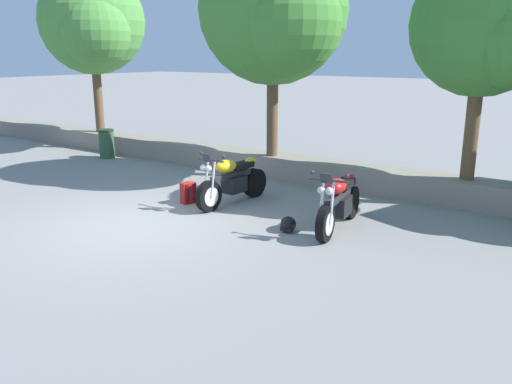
{
  "coord_description": "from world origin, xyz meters",
  "views": [
    {
      "loc": [
        7.01,
        -6.08,
        3.04
      ],
      "look_at": [
        1.86,
        1.2,
        0.65
      ],
      "focal_mm": 36.36,
      "sensor_mm": 36.0,
      "label": 1
    }
  ],
  "objects_px": {
    "motorcycle_yellow_near_left": "(232,181)",
    "rider_backpack": "(188,192)",
    "leafy_tree_mid_right": "(489,28)",
    "trash_bin": "(107,144)",
    "motorcycle_red_centre": "(338,203)",
    "leafy_tree_far_left": "(93,24)",
    "leafy_tree_mid_left": "(277,12)",
    "rider_helmet": "(288,224)"
  },
  "relations": [
    {
      "from": "motorcycle_yellow_near_left",
      "to": "rider_backpack",
      "type": "distance_m",
      "value": 0.95
    },
    {
      "from": "leafy_tree_mid_right",
      "to": "trash_bin",
      "type": "xyz_separation_m",
      "value": [
        -10.19,
        -0.91,
        -3.07
      ]
    },
    {
      "from": "rider_backpack",
      "to": "trash_bin",
      "type": "xyz_separation_m",
      "value": [
        -5.29,
        2.2,
        0.19
      ]
    },
    {
      "from": "rider_backpack",
      "to": "leafy_tree_mid_right",
      "type": "height_order",
      "value": "leafy_tree_mid_right"
    },
    {
      "from": "motorcycle_red_centre",
      "to": "leafy_tree_far_left",
      "type": "height_order",
      "value": "leafy_tree_far_left"
    },
    {
      "from": "motorcycle_yellow_near_left",
      "to": "leafy_tree_mid_right",
      "type": "relative_size",
      "value": 0.47
    },
    {
      "from": "motorcycle_red_centre",
      "to": "rider_backpack",
      "type": "bearing_deg",
      "value": -174.85
    },
    {
      "from": "motorcycle_yellow_near_left",
      "to": "trash_bin",
      "type": "bearing_deg",
      "value": 164.21
    },
    {
      "from": "leafy_tree_far_left",
      "to": "trash_bin",
      "type": "distance_m",
      "value": 3.85
    },
    {
      "from": "motorcycle_yellow_near_left",
      "to": "trash_bin",
      "type": "height_order",
      "value": "motorcycle_yellow_near_left"
    },
    {
      "from": "motorcycle_red_centre",
      "to": "leafy_tree_mid_left",
      "type": "bearing_deg",
      "value": 139.48
    },
    {
      "from": "rider_backpack",
      "to": "leafy_tree_far_left",
      "type": "bearing_deg",
      "value": 155.0
    },
    {
      "from": "motorcycle_red_centre",
      "to": "leafy_tree_far_left",
      "type": "relative_size",
      "value": 0.41
    },
    {
      "from": "leafy_tree_mid_left",
      "to": "trash_bin",
      "type": "distance_m",
      "value": 6.63
    },
    {
      "from": "leafy_tree_mid_left",
      "to": "leafy_tree_mid_right",
      "type": "relative_size",
      "value": 1.2
    },
    {
      "from": "leafy_tree_mid_right",
      "to": "leafy_tree_far_left",
      "type": "bearing_deg",
      "value": -179.94
    },
    {
      "from": "motorcycle_red_centre",
      "to": "trash_bin",
      "type": "relative_size",
      "value": 2.4
    },
    {
      "from": "leafy_tree_far_left",
      "to": "trash_bin",
      "type": "bearing_deg",
      "value": -33.47
    },
    {
      "from": "leafy_tree_mid_left",
      "to": "leafy_tree_mid_right",
      "type": "bearing_deg",
      "value": 2.61
    },
    {
      "from": "rider_backpack",
      "to": "leafy_tree_far_left",
      "type": "relative_size",
      "value": 0.09
    },
    {
      "from": "rider_helmet",
      "to": "trash_bin",
      "type": "xyz_separation_m",
      "value": [
        -7.96,
        2.54,
        0.3
      ]
    },
    {
      "from": "motorcycle_yellow_near_left",
      "to": "leafy_tree_mid_right",
      "type": "bearing_deg",
      "value": 32.54
    },
    {
      "from": "rider_backpack",
      "to": "rider_helmet",
      "type": "distance_m",
      "value": 2.7
    },
    {
      "from": "rider_backpack",
      "to": "leafy_tree_mid_left",
      "type": "distance_m",
      "value": 4.73
    },
    {
      "from": "motorcycle_yellow_near_left",
      "to": "rider_backpack",
      "type": "bearing_deg",
      "value": -148.38
    },
    {
      "from": "motorcycle_red_centre",
      "to": "leafy_tree_far_left",
      "type": "xyz_separation_m",
      "value": [
        -9.96,
        2.8,
        3.44
      ]
    },
    {
      "from": "motorcycle_yellow_near_left",
      "to": "rider_backpack",
      "type": "xyz_separation_m",
      "value": [
        -0.79,
        -0.48,
        -0.24
      ]
    },
    {
      "from": "rider_helmet",
      "to": "trash_bin",
      "type": "height_order",
      "value": "trash_bin"
    },
    {
      "from": "rider_backpack",
      "to": "leafy_tree_mid_right",
      "type": "relative_size",
      "value": 0.11
    },
    {
      "from": "rider_backpack",
      "to": "leafy_tree_mid_left",
      "type": "bearing_deg",
      "value": 84.56
    },
    {
      "from": "leafy_tree_far_left",
      "to": "rider_backpack",
      "type": "bearing_deg",
      "value": -25.0
    },
    {
      "from": "motorcycle_yellow_near_left",
      "to": "rider_helmet",
      "type": "relative_size",
      "value": 7.38
    },
    {
      "from": "motorcycle_yellow_near_left",
      "to": "leafy_tree_mid_right",
      "type": "xyz_separation_m",
      "value": [
        4.11,
        2.63,
        3.02
      ]
    },
    {
      "from": "leafy_tree_far_left",
      "to": "rider_helmet",
      "type": "bearing_deg",
      "value": -20.27
    },
    {
      "from": "leafy_tree_far_left",
      "to": "trash_bin",
      "type": "relative_size",
      "value": 5.91
    },
    {
      "from": "leafy_tree_mid_left",
      "to": "leafy_tree_mid_right",
      "type": "xyz_separation_m",
      "value": [
        4.62,
        0.21,
        -0.46
      ]
    },
    {
      "from": "rider_helmet",
      "to": "leafy_tree_mid_left",
      "type": "distance_m",
      "value": 5.56
    },
    {
      "from": "rider_helmet",
      "to": "trash_bin",
      "type": "distance_m",
      "value": 8.36
    },
    {
      "from": "leafy_tree_mid_left",
      "to": "leafy_tree_mid_right",
      "type": "height_order",
      "value": "leafy_tree_mid_left"
    },
    {
      "from": "motorcycle_yellow_near_left",
      "to": "rider_helmet",
      "type": "distance_m",
      "value": 2.09
    },
    {
      "from": "leafy_tree_mid_right",
      "to": "rider_helmet",
      "type": "bearing_deg",
      "value": -122.79
    },
    {
      "from": "rider_backpack",
      "to": "trash_bin",
      "type": "relative_size",
      "value": 0.55
    }
  ]
}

